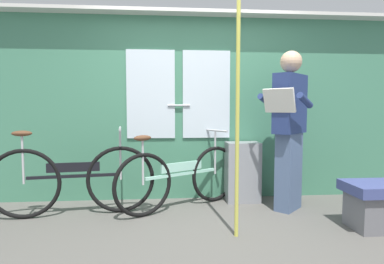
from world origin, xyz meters
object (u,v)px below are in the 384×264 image
Objects in this scene: bicycle_leaning_behind at (73,180)px; trash_bin_by_wall at (242,172)px; bench_seat_corner at (383,204)px; passenger_reading_newspaper at (289,127)px; handrail_pole at (238,109)px; bicycle_near_door at (181,177)px.

bicycle_leaning_behind reaches higher than trash_bin_by_wall.
passenger_reading_newspaper is at bearing 136.89° from bench_seat_corner.
handrail_pole is at bearing -1.42° from passenger_reading_newspaper.
bicycle_leaning_behind is 0.96× the size of passenger_reading_newspaper.
passenger_reading_newspaper is 0.78× the size of handrail_pole.
trash_bin_by_wall is (1.95, 0.38, -0.02)m from bicycle_leaning_behind.
passenger_reading_newspaper is 2.43× the size of trash_bin_by_wall.
handrail_pole is at bearing -177.63° from bench_seat_corner.
bicycle_leaning_behind is at bearing -44.04° from passenger_reading_newspaper.
bicycle_leaning_behind is 0.75× the size of handrail_pole.
bicycle_near_door is at bearing -0.43° from bicycle_leaning_behind.
trash_bin_by_wall is 1.06× the size of bench_seat_corner.
bicycle_near_door reaches higher than bench_seat_corner.
bench_seat_corner is at bearing -19.15° from bicycle_leaning_behind.
bicycle_near_door is at bearing -163.27° from trash_bin_by_wall.
bench_seat_corner is (3.08, -0.63, -0.15)m from bicycle_leaning_behind.
passenger_reading_newspaper is at bearing -40.07° from trash_bin_by_wall.
handrail_pole reaches higher than bench_seat_corner.
bicycle_near_door is 0.64× the size of handrail_pole.
passenger_reading_newspaper is at bearing -7.29° from bicycle_leaning_behind.
bicycle_leaning_behind is 2.47× the size of bench_seat_corner.
bicycle_near_door is 1.19m from bicycle_leaning_behind.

